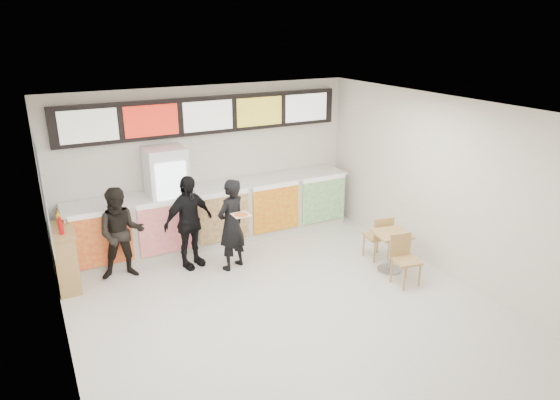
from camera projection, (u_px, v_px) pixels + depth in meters
floor at (294, 318)px, 7.31m from camera, size 7.00×7.00×0.00m
ceiling at (297, 113)px, 6.31m from camera, size 7.00×7.00×0.00m
wall_back at (208, 163)px, 9.73m from camera, size 6.00×0.00×6.00m
wall_left at (58, 270)px, 5.50m from camera, size 0.00×7.00×7.00m
wall_right at (456, 191)px, 8.12m from camera, size 0.00×7.00×7.00m
service_counter at (217, 214)px, 9.70m from camera, size 5.56×0.77×1.14m
menu_board at (207, 115)px, 9.35m from camera, size 5.50×0.14×0.70m
drinks_fridge at (168, 201)px, 9.17m from camera, size 0.70×0.67×2.00m
mirror_panel at (42, 188)px, 7.47m from camera, size 0.01×2.00×1.50m
customer_main at (231, 225)px, 8.56m from camera, size 0.70×0.60×1.63m
customer_left at (121, 234)px, 8.25m from camera, size 0.88×0.74×1.58m
customer_mid at (189, 222)px, 8.62m from camera, size 1.05×0.69×1.67m
pizza_slice at (241, 214)px, 8.07m from camera, size 0.36×0.36×0.02m
cafe_table at (391, 244)px, 8.57m from camera, size 0.66×1.49×0.84m
condiment_ledge at (65, 257)px, 8.04m from camera, size 0.37×0.90×1.21m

